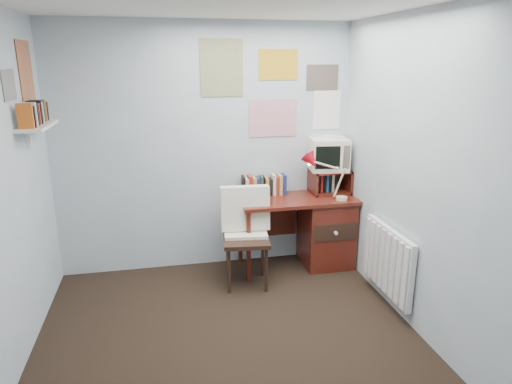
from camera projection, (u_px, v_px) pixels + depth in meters
ground at (236, 362)px, 3.33m from camera, size 3.50×3.50×0.00m
back_wall at (206, 150)px, 4.63m from camera, size 3.00×0.02×2.50m
right_wall at (439, 186)px, 3.29m from camera, size 0.02×3.50×2.50m
desk at (321, 228)px, 4.84m from camera, size 1.20×0.55×0.76m
desk_chair at (246, 240)px, 4.37m from camera, size 0.53×0.51×0.93m
desk_lamp at (343, 179)px, 4.57m from camera, size 0.33×0.30×0.43m
tv_riser at (330, 181)px, 4.84m from camera, size 0.40×0.30×0.25m
crt_tv at (328, 153)px, 4.77m from camera, size 0.42×0.40×0.36m
book_row at (271, 184)px, 4.78m from camera, size 0.60×0.14×0.22m
radiator at (388, 261)px, 4.03m from camera, size 0.09×0.80×0.60m
wall_shelf at (37, 126)px, 3.63m from camera, size 0.20×0.62×0.24m
posters_back at (273, 88)px, 4.60m from camera, size 1.20×0.01×0.90m
posters_left at (18, 77)px, 3.51m from camera, size 0.01×0.70×0.60m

